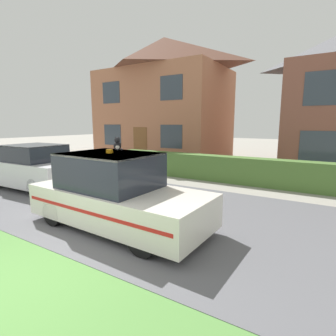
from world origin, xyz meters
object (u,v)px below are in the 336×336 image
police_car (116,193)px  house_left (164,98)px  cat (117,145)px  wheelie_bin (149,161)px  neighbour_car_near (31,168)px

police_car → house_left: 12.85m
house_left → cat: bearing=-62.0°
house_left → wheelie_bin: bearing=-65.4°
cat → neighbour_car_near: size_ratio=0.08×
wheelie_bin → house_left: bearing=128.3°
police_car → cat: (0.19, -0.12, 1.11)m
house_left → wheelie_bin: size_ratio=8.30×
police_car → neighbour_car_near: (-5.17, 1.12, -0.04)m
police_car → neighbour_car_near: size_ratio=0.97×
house_left → wheelie_bin: (2.31, -5.06, -3.48)m
neighbour_car_near → wheelie_bin: 5.17m
cat → house_left: bearing=164.9°
cat → wheelie_bin: 7.23m
cat → house_left: size_ratio=0.04×
house_left → neighbour_car_near: bearing=-86.7°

